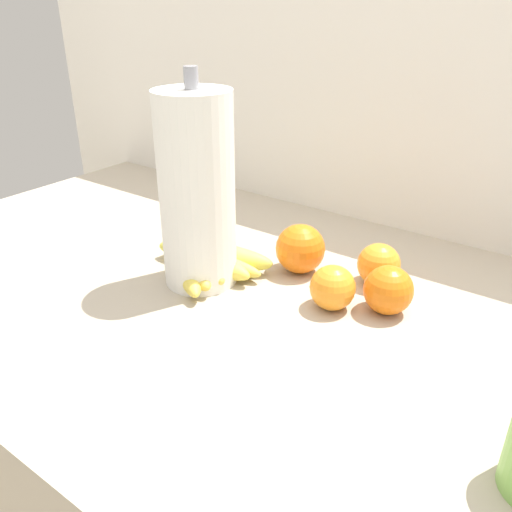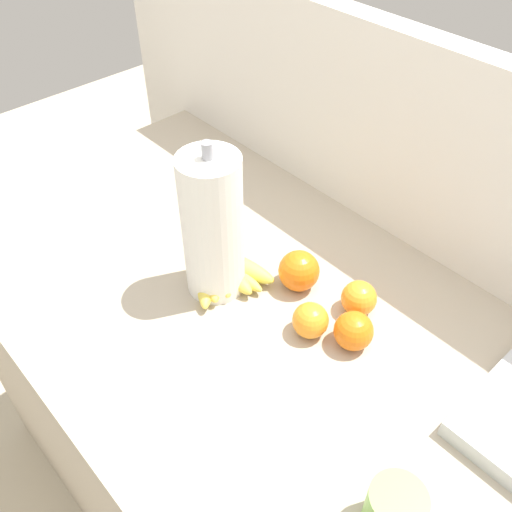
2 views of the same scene
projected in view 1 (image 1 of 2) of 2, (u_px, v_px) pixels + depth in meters
The scene contains 7 objects.
wall_back at pixel (456, 343), 1.07m from camera, with size 2.25×0.06×1.30m, color silver.
banana_bunch at pixel (201, 260), 0.85m from camera, with size 0.21×0.18×0.04m.
orange_front at pixel (388, 290), 0.74m from camera, with size 0.07×0.07×0.07m, color orange.
orange_back_right at pixel (379, 265), 0.81m from camera, with size 0.07×0.07×0.07m, color orange.
orange_center at pixel (333, 288), 0.75m from camera, with size 0.07×0.07×0.07m, color orange.
orange_back_left at pixel (300, 249), 0.84m from camera, with size 0.08×0.08×0.08m, color orange.
paper_towel_roll at pixel (197, 192), 0.77m from camera, with size 0.11×0.11×0.32m.
Camera 1 is at (0.18, -0.54, 1.29)m, focal length 36.68 mm.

